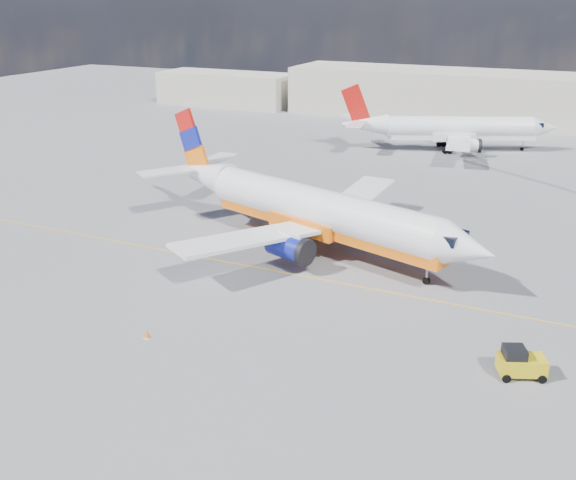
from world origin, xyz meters
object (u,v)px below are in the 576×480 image
at_px(second_jet, 452,129).
at_px(traffic_cone, 147,334).
at_px(gse_tug, 520,363).
at_px(main_jet, 312,210).

height_order(second_jet, traffic_cone, second_jet).
height_order(gse_tug, traffic_cone, gse_tug).
relative_size(second_jet, gse_tug, 10.10).
distance_m(main_jet, traffic_cone, 19.13).
xyz_separation_m(second_jet, traffic_cone, (-6.98, -60.13, -2.71)).
bearing_deg(gse_tug, main_jet, 121.23).
bearing_deg(traffic_cone, main_jet, 79.48).
height_order(second_jet, gse_tug, second_jet).
bearing_deg(second_jet, gse_tug, -97.84).
distance_m(second_jet, traffic_cone, 60.59).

